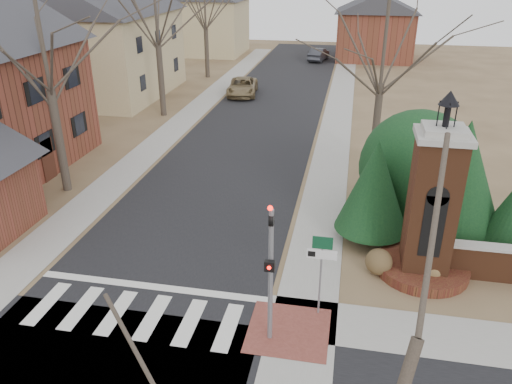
% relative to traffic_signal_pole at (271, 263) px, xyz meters
% --- Properties ---
extents(ground, '(120.00, 120.00, 0.00)m').
position_rel_traffic_signal_pole_xyz_m(ground, '(-4.30, -0.57, -2.59)').
color(ground, brown).
rests_on(ground, ground).
extents(main_street, '(8.00, 70.00, 0.01)m').
position_rel_traffic_signal_pole_xyz_m(main_street, '(-4.30, 21.43, -2.58)').
color(main_street, black).
rests_on(main_street, ground).
extents(crosswalk_zone, '(8.00, 2.20, 0.02)m').
position_rel_traffic_signal_pole_xyz_m(crosswalk_zone, '(-4.30, 0.23, -2.58)').
color(crosswalk_zone, silver).
rests_on(crosswalk_zone, ground).
extents(stop_bar, '(8.00, 0.35, 0.02)m').
position_rel_traffic_signal_pole_xyz_m(stop_bar, '(-4.30, 1.73, -2.58)').
color(stop_bar, silver).
rests_on(stop_bar, ground).
extents(sidewalk_right_main, '(2.00, 60.00, 0.02)m').
position_rel_traffic_signal_pole_xyz_m(sidewalk_right_main, '(0.90, 21.43, -2.58)').
color(sidewalk_right_main, gray).
rests_on(sidewalk_right_main, ground).
extents(sidewalk_left, '(2.00, 60.00, 0.02)m').
position_rel_traffic_signal_pole_xyz_m(sidewalk_left, '(-9.50, 21.43, -2.58)').
color(sidewalk_left, gray).
rests_on(sidewalk_left, ground).
extents(curb_apron, '(2.40, 2.40, 0.02)m').
position_rel_traffic_signal_pole_xyz_m(curb_apron, '(0.50, 0.43, -2.57)').
color(curb_apron, brown).
rests_on(curb_apron, ground).
extents(traffic_signal_pole, '(0.28, 0.41, 4.50)m').
position_rel_traffic_signal_pole_xyz_m(traffic_signal_pole, '(0.00, 0.00, 0.00)').
color(traffic_signal_pole, slate).
rests_on(traffic_signal_pole, ground).
extents(sign_post, '(0.90, 0.07, 2.75)m').
position_rel_traffic_signal_pole_xyz_m(sign_post, '(1.29, 1.41, -0.64)').
color(sign_post, slate).
rests_on(sign_post, ground).
extents(brick_gate_monument, '(3.20, 3.20, 6.47)m').
position_rel_traffic_signal_pole_xyz_m(brick_gate_monument, '(4.70, 4.42, -0.42)').
color(brick_gate_monument, '#5C301B').
rests_on(brick_gate_monument, ground).
extents(house_stucco_left, '(9.80, 12.80, 9.28)m').
position_rel_traffic_signal_pole_xyz_m(house_stucco_left, '(-17.80, 26.42, 2.01)').
color(house_stucco_left, tan).
rests_on(house_stucco_left, ground).
extents(house_distant_left, '(10.80, 8.80, 8.53)m').
position_rel_traffic_signal_pole_xyz_m(house_distant_left, '(-16.31, 47.42, 1.66)').
color(house_distant_left, tan).
rests_on(house_distant_left, ground).
extents(house_distant_right, '(8.80, 8.80, 7.30)m').
position_rel_traffic_signal_pole_xyz_m(house_distant_right, '(3.69, 47.42, 1.06)').
color(house_distant_right, brown).
rests_on(house_distant_right, ground).
extents(evergreen_near, '(2.80, 2.80, 4.10)m').
position_rel_traffic_signal_pole_xyz_m(evergreen_near, '(2.90, 6.43, -0.29)').
color(evergreen_near, '#473D33').
rests_on(evergreen_near, ground).
extents(evergreen_mid, '(3.40, 3.40, 4.70)m').
position_rel_traffic_signal_pole_xyz_m(evergreen_mid, '(6.20, 7.63, 0.01)').
color(evergreen_mid, '#473D33').
rests_on(evergreen_mid, ground).
extents(evergreen_mass, '(4.80, 4.80, 4.80)m').
position_rel_traffic_signal_pole_xyz_m(evergreen_mass, '(4.70, 8.93, -0.19)').
color(evergreen_mass, black).
rests_on(evergreen_mass, ground).
extents(bare_tree_0, '(8.05, 8.05, 11.15)m').
position_rel_traffic_signal_pole_xyz_m(bare_tree_0, '(-11.30, 8.43, 5.11)').
color(bare_tree_0, '#473D33').
rests_on(bare_tree_0, ground).
extents(bare_tree_3, '(7.00, 7.00, 9.70)m').
position_rel_traffic_signal_pole_xyz_m(bare_tree_3, '(3.20, 15.43, 4.10)').
color(bare_tree_3, '#473D33').
rests_on(bare_tree_3, ground).
extents(pickup_truck, '(2.82, 5.09, 1.35)m').
position_rel_traffic_signal_pole_xyz_m(pickup_truck, '(-7.05, 28.26, -1.91)').
color(pickup_truck, olive).
rests_on(pickup_truck, ground).
extents(distant_car, '(2.14, 4.35, 1.37)m').
position_rel_traffic_signal_pole_xyz_m(distant_car, '(-2.19, 44.90, -1.90)').
color(distant_car, '#33343B').
rests_on(distant_car, ground).
extents(dry_shrub_left, '(0.94, 0.94, 0.94)m').
position_rel_traffic_signal_pole_xyz_m(dry_shrub_left, '(3.18, 4.03, -2.12)').
color(dry_shrub_left, brown).
rests_on(dry_shrub_left, ground).
extents(dry_shrub_right, '(0.81, 0.81, 0.81)m').
position_rel_traffic_signal_pole_xyz_m(dry_shrub_right, '(5.00, 4.03, -2.18)').
color(dry_shrub_right, brown).
rests_on(dry_shrub_right, ground).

